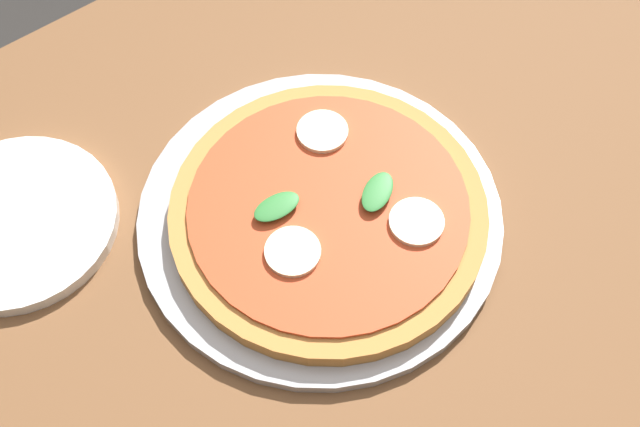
% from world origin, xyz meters
% --- Properties ---
extents(ground_plane, '(6.00, 6.00, 0.00)m').
position_xyz_m(ground_plane, '(0.00, 0.00, 0.00)').
color(ground_plane, '#2D2B28').
extents(dining_table, '(1.56, 0.81, 0.77)m').
position_xyz_m(dining_table, '(0.00, 0.00, 0.66)').
color(dining_table, brown).
rests_on(dining_table, ground_plane).
extents(serving_tray, '(0.35, 0.35, 0.01)m').
position_xyz_m(serving_tray, '(0.06, -0.01, 0.78)').
color(serving_tray, '#B2B2B7').
rests_on(serving_tray, dining_table).
extents(pizza, '(0.30, 0.30, 0.03)m').
position_xyz_m(pizza, '(0.06, 0.00, 0.79)').
color(pizza, '#C6843F').
rests_on(pizza, serving_tray).
extents(plate_white, '(0.19, 0.19, 0.01)m').
position_xyz_m(plate_white, '(0.30, -0.18, 0.78)').
color(plate_white, white).
rests_on(plate_white, dining_table).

